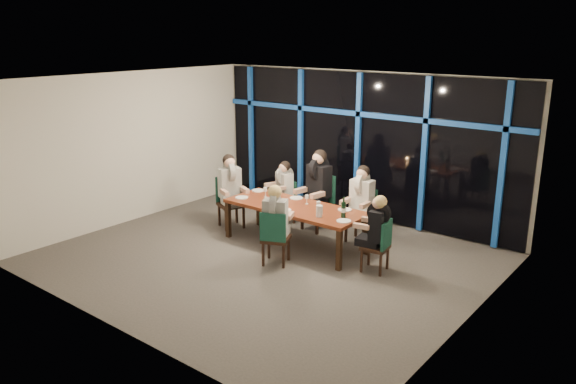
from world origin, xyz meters
name	(u,v)px	position (x,y,z in m)	size (l,w,h in m)	color
room	(265,142)	(0.00, 0.00, 2.02)	(7.04, 7.00, 3.02)	#5A5450
window_wall	(360,144)	(0.01, 2.93, 1.55)	(6.86, 0.43, 2.94)	black
dining_table	(295,209)	(0.00, 0.80, 0.68)	(2.60, 1.00, 0.75)	brown
chair_far_left	(286,199)	(-0.93, 1.72, 0.48)	(0.52, 0.52, 0.87)	black
chair_far_mid	(320,199)	(-0.16, 1.83, 0.60)	(0.57, 0.57, 1.08)	black
chair_far_right	(363,212)	(0.81, 1.78, 0.55)	(0.47, 0.47, 0.98)	black
chair_end_left	(229,199)	(-1.67, 0.84, 0.56)	(0.61, 0.61, 1.00)	black
chair_end_right	(380,243)	(1.78, 0.72, 0.49)	(0.46, 0.46, 0.87)	black
chair_near_mid	(275,235)	(0.29, -0.12, 0.52)	(0.57, 0.57, 0.94)	black
diner_far_left	(283,183)	(-0.95, 1.65, 0.83)	(0.53, 0.59, 0.85)	black
diner_far_mid	(318,179)	(-0.18, 1.74, 1.03)	(0.58, 0.71, 1.05)	black
diner_far_right	(361,193)	(0.82, 1.70, 0.93)	(0.49, 0.61, 0.95)	silver
diner_end_left	(230,181)	(-1.59, 0.80, 0.95)	(0.69, 0.63, 0.97)	black
diner_end_right	(377,222)	(1.71, 0.71, 0.84)	(0.57, 0.47, 0.85)	black
diner_near_mid	(276,212)	(0.26, -0.05, 0.89)	(0.59, 0.64, 0.91)	black
plate_far_left	(258,190)	(-1.15, 1.12, 0.76)	(0.24, 0.24, 0.01)	white
plate_far_mid	(296,198)	(-0.26, 1.18, 0.76)	(0.24, 0.24, 0.01)	white
plate_far_right	(345,210)	(0.84, 1.14, 0.76)	(0.24, 0.24, 0.01)	white
plate_end_left	(242,197)	(-1.08, 0.57, 0.76)	(0.24, 0.24, 0.01)	white
plate_end_right	(344,221)	(1.15, 0.62, 0.76)	(0.24, 0.24, 0.01)	white
plate_near_mid	(284,210)	(0.03, 0.46, 0.76)	(0.24, 0.24, 0.01)	white
wine_bottle	(343,210)	(1.04, 0.78, 0.89)	(0.08, 0.08, 0.36)	black
water_pitcher	(319,211)	(0.70, 0.56, 0.85)	(0.12, 0.11, 0.20)	silver
tea_light	(280,208)	(-0.10, 0.50, 0.77)	(0.05, 0.05, 0.03)	#FFAD4C
wine_glass_a	(276,198)	(-0.30, 0.63, 0.89)	(0.07, 0.07, 0.19)	silver
wine_glass_b	(307,197)	(0.10, 1.02, 0.87)	(0.07, 0.07, 0.17)	white
wine_glass_c	(318,204)	(0.50, 0.81, 0.88)	(0.07, 0.07, 0.17)	silver
wine_glass_d	(265,190)	(-0.77, 0.89, 0.88)	(0.07, 0.07, 0.18)	white
wine_glass_e	(343,207)	(0.93, 0.93, 0.88)	(0.07, 0.07, 0.18)	silver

